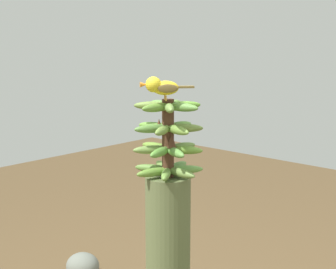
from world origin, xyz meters
The scene contains 3 objects.
banana_bunch centered at (0.00, 0.00, 1.08)m, with size 0.28×0.28×0.31m.
perched_bird centered at (0.01, -0.05, 1.28)m, with size 0.15×0.18×0.09m.
garden_rock centered at (-1.03, 0.33, 0.08)m, with size 0.22×0.20×0.16m, color slate.
Camera 1 is at (1.25, -1.37, 1.44)m, focal length 51.35 mm.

